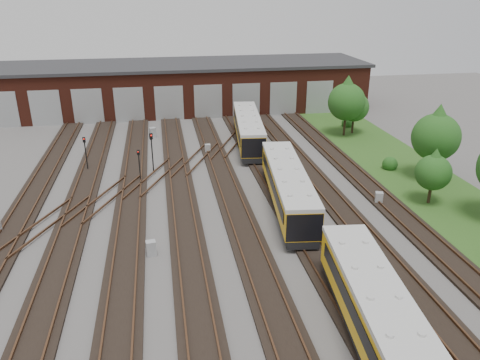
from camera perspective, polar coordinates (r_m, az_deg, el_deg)
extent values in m
plane|color=#464341|center=(30.24, -2.28, -9.31)|extent=(120.00, 120.00, 0.00)
cube|color=black|center=(30.76, -21.38, -10.25)|extent=(2.40, 70.00, 0.18)
cube|color=#553622|center=(30.84, -22.75, -10.02)|extent=(0.10, 70.00, 0.15)
cube|color=#553622|center=(30.52, -20.09, -9.95)|extent=(0.10, 70.00, 0.15)
cube|color=black|center=(30.14, -13.83, -9.95)|extent=(2.40, 70.00, 0.18)
cube|color=#553622|center=(30.12, -15.24, -9.75)|extent=(0.10, 70.00, 0.15)
cube|color=#553622|center=(29.99, -12.48, -9.61)|extent=(0.10, 70.00, 0.15)
cube|color=black|center=(30.04, -6.12, -9.47)|extent=(2.40, 70.00, 0.18)
cube|color=#553622|center=(29.93, -7.51, -9.30)|extent=(0.10, 70.00, 0.15)
cube|color=#553622|center=(29.99, -4.74, -9.10)|extent=(0.10, 70.00, 0.15)
cube|color=black|center=(30.47, 1.49, -8.83)|extent=(2.40, 70.00, 0.18)
cube|color=#553622|center=(30.27, 0.15, -8.69)|extent=(0.10, 70.00, 0.15)
cube|color=#553622|center=(30.52, 2.83, -8.44)|extent=(0.10, 70.00, 0.15)
cube|color=black|center=(31.41, 8.73, -8.08)|extent=(2.40, 70.00, 0.18)
cube|color=#553622|center=(31.12, 7.49, -7.96)|extent=(0.10, 70.00, 0.15)
cube|color=#553622|center=(31.55, 10.00, -7.68)|extent=(0.10, 70.00, 0.15)
cube|color=black|center=(32.82, 15.43, -7.26)|extent=(2.40, 70.00, 0.18)
cube|color=#553622|center=(32.45, 14.30, -7.16)|extent=(0.10, 70.00, 0.15)
cube|color=#553622|center=(33.04, 16.60, -6.87)|extent=(0.10, 70.00, 0.15)
cube|color=black|center=(34.63, 21.48, -6.44)|extent=(2.40, 70.00, 0.18)
cube|color=#553622|center=(34.20, 20.49, -6.35)|extent=(0.10, 70.00, 0.15)
cube|color=#553622|center=(34.92, 22.54, -6.06)|extent=(0.10, 70.00, 0.15)
cube|color=#553622|center=(39.09, -16.04, -2.09)|extent=(5.40, 9.62, 0.15)
cube|color=#553622|center=(42.50, -10.23, 0.46)|extent=(5.40, 9.62, 0.15)
cube|color=#553622|center=(46.35, -5.33, 2.61)|extent=(5.40, 9.62, 0.15)
cube|color=#553622|center=(36.24, -22.89, -5.06)|extent=(5.40, 9.62, 0.15)
cube|color=#553622|center=(50.54, -1.20, 4.41)|extent=(5.40, 9.62, 0.15)
cube|color=#511F14|center=(66.84, -7.10, 11.15)|extent=(50.00, 12.00, 6.00)
cube|color=#2C2C2E|center=(66.31, -7.23, 13.82)|extent=(51.00, 12.50, 0.40)
cube|color=#95999A|center=(63.85, -27.00, 7.62)|extent=(3.60, 0.12, 4.40)
cube|color=#95999A|center=(62.57, -22.60, 8.09)|extent=(3.60, 0.12, 4.40)
cube|color=#95999A|center=(61.66, -18.04, 8.52)|extent=(3.60, 0.12, 4.40)
cube|color=#95999A|center=(61.16, -13.36, 8.90)|extent=(3.60, 0.12, 4.40)
cube|color=#95999A|center=(61.06, -8.62, 9.23)|extent=(3.60, 0.12, 4.40)
cube|color=#95999A|center=(61.36, -3.89, 9.49)|extent=(3.60, 0.12, 4.40)
cube|color=#95999A|center=(62.08, 0.76, 9.69)|extent=(3.60, 0.12, 4.40)
cube|color=#95999A|center=(63.18, 5.29, 9.83)|extent=(3.60, 0.12, 4.40)
cube|color=#95999A|center=(64.64, 9.64, 9.90)|extent=(3.60, 0.12, 4.40)
cube|color=#284C19|center=(44.82, 20.64, 0.19)|extent=(8.00, 55.00, 0.05)
cube|color=black|center=(23.83, 16.50, -18.63)|extent=(3.66, 13.93, 0.55)
cube|color=#FDB20D|center=(23.02, 16.86, -16.20)|extent=(3.94, 13.97, 2.02)
cube|color=beige|center=(22.34, 17.20, -13.89)|extent=(4.03, 13.98, 0.28)
cube|color=black|center=(22.52, 13.91, -16.09)|extent=(1.43, 12.06, 0.78)
cube|color=black|center=(23.31, 19.84, -15.39)|extent=(1.43, 12.06, 0.78)
cube|color=black|center=(36.43, 5.75, -2.51)|extent=(3.66, 13.93, 0.55)
cube|color=#FDB20D|center=(35.91, 5.83, -0.65)|extent=(3.94, 13.97, 2.02)
cube|color=beige|center=(35.48, 5.90, 1.06)|extent=(4.03, 13.98, 0.28)
cube|color=black|center=(35.65, 3.92, -0.35)|extent=(1.43, 12.06, 0.78)
cube|color=black|center=(36.03, 7.75, -0.26)|extent=(1.43, 12.06, 0.78)
cube|color=black|center=(50.98, 0.99, 4.98)|extent=(3.66, 13.93, 0.55)
cube|color=#FDB20D|center=(50.60, 1.00, 6.37)|extent=(3.94, 13.97, 2.02)
cube|color=beige|center=(50.30, 1.01, 7.63)|extent=(4.03, 13.98, 0.28)
cube|color=black|center=(50.46, -0.38, 6.60)|extent=(1.43, 12.06, 0.78)
cube|color=black|center=(50.65, 2.38, 6.64)|extent=(1.43, 12.06, 0.78)
cylinder|color=black|center=(45.61, -18.23, 2.72)|extent=(0.10, 0.10, 2.77)
cube|color=black|center=(45.12, -18.48, 4.67)|extent=(0.26, 0.17, 0.50)
sphere|color=red|center=(44.99, -18.51, 4.75)|extent=(0.12, 0.12, 0.12)
cylinder|color=black|center=(43.71, -10.63, 2.92)|extent=(0.11, 0.11, 3.16)
cube|color=black|center=(43.14, -10.80, 5.25)|extent=(0.31, 0.23, 0.56)
sphere|color=red|center=(43.00, -10.81, 5.35)|extent=(0.13, 0.13, 0.13)
cylinder|color=black|center=(41.59, -12.13, 1.34)|extent=(0.09, 0.09, 2.56)
cube|color=black|center=(41.09, -12.30, 3.29)|extent=(0.24, 0.16, 0.45)
sphere|color=red|center=(40.98, -12.31, 3.37)|extent=(0.11, 0.11, 0.11)
cylinder|color=black|center=(42.82, 4.81, 2.33)|extent=(0.11, 0.11, 2.47)
cube|color=black|center=(42.33, 4.88, 4.25)|extent=(0.30, 0.23, 0.54)
sphere|color=red|center=(42.20, 4.92, 4.34)|extent=(0.13, 0.13, 0.13)
cube|color=#9D9FA1|center=(54.45, -10.58, 5.71)|extent=(0.84, 0.78, 1.14)
cube|color=#9D9FA1|center=(30.64, -10.78, -8.17)|extent=(0.68, 0.59, 1.01)
cube|color=#9D9FA1|center=(48.50, -3.97, 3.84)|extent=(0.58, 0.49, 0.94)
cube|color=#9D9FA1|center=(38.57, 16.57, -2.12)|extent=(0.71, 0.65, 0.97)
cylinder|color=black|center=(55.43, 12.61, 6.39)|extent=(0.26, 0.26, 2.15)
sphere|color=#1B4B15|center=(54.73, 12.86, 9.27)|extent=(4.19, 4.19, 4.19)
cone|color=#1B4B15|center=(54.43, 13.00, 10.80)|extent=(3.59, 3.59, 2.99)
cylinder|color=black|center=(56.56, 13.56, 6.39)|extent=(0.25, 0.25, 1.71)
sphere|color=#1B4B15|center=(56.00, 13.78, 8.64)|extent=(3.33, 3.33, 3.33)
cone|color=#1B4B15|center=(55.74, 13.89, 9.82)|extent=(2.86, 2.86, 2.38)
cylinder|color=black|center=(44.93, 22.24, 1.42)|extent=(0.24, 0.24, 2.12)
sphere|color=#1B4B15|center=(44.08, 22.77, 4.84)|extent=(4.12, 4.12, 4.12)
cone|color=#1B4B15|center=(43.70, 23.05, 6.68)|extent=(3.53, 3.53, 2.94)
cylinder|color=black|center=(39.88, 22.09, -1.69)|extent=(0.25, 0.25, 1.43)
sphere|color=#1B4B15|center=(39.20, 22.49, 0.84)|extent=(2.77, 2.77, 2.77)
cone|color=#1B4B15|center=(38.87, 22.70, 2.20)|extent=(2.38, 2.38, 1.98)
sphere|color=#1B4B15|center=(46.15, 17.84, 2.10)|extent=(1.41, 1.41, 1.41)
sphere|color=#1B4B15|center=(59.23, 12.94, 6.98)|extent=(1.35, 1.35, 1.35)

